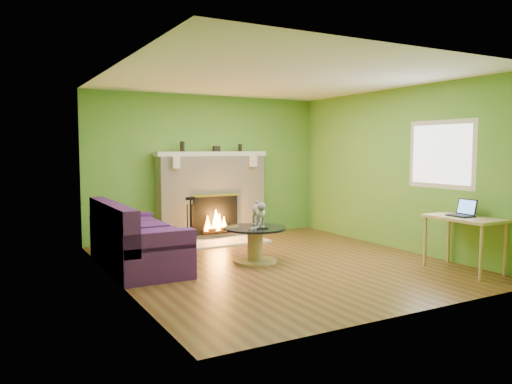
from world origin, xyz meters
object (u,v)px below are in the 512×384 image
sofa (134,242)px  desk (464,223)px  coffee_table (255,242)px  cat (258,213)px

sofa → desk: bearing=-31.4°
sofa → coffee_table: size_ratio=2.25×
cat → sofa: bearing=-176.9°
coffee_table → desk: desk is taller
sofa → cat: size_ratio=3.28×
desk → coffee_table: bearing=140.6°
cat → desk: bearing=-22.7°
sofa → cat: (1.70, -0.47, 0.35)m
desk → sofa: bearing=148.6°
sofa → cat: 1.79m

